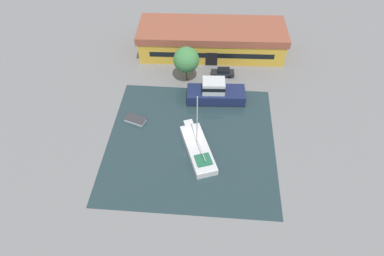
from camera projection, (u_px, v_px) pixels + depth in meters
ground_plane at (191, 141)px, 55.42m from camera, size 440.00×440.00×0.00m
water_canal at (191, 141)px, 55.41m from camera, size 26.83×26.79×0.01m
warehouse_building at (212, 39)px, 71.21m from camera, size 30.54×11.69×5.74m
quay_tree_near_building at (186, 60)px, 63.17m from camera, size 4.82×4.82×7.04m
parked_car at (223, 72)px, 66.75m from camera, size 4.58×1.99×1.65m
sailboat_moored at (198, 148)px, 53.50m from camera, size 6.56×11.51×10.82m
motor_cruiser at (215, 93)px, 61.45m from camera, size 10.74×4.85×4.19m
small_dinghy at (135, 120)px, 58.42m from camera, size 3.92×2.85×0.60m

